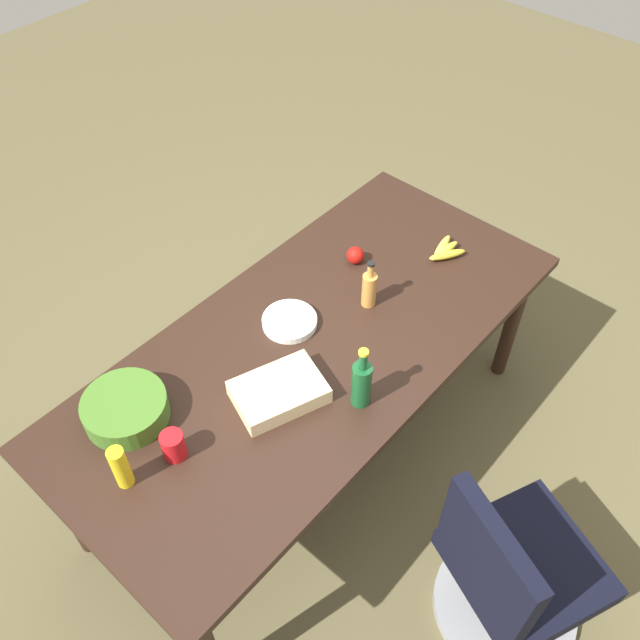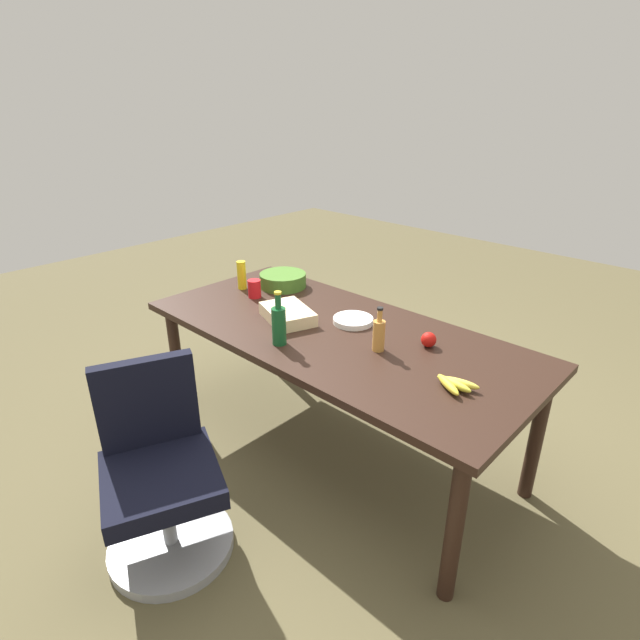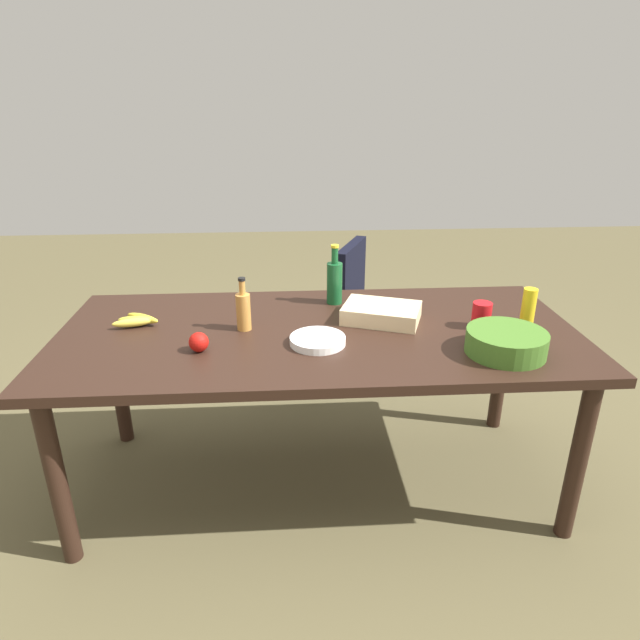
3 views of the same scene
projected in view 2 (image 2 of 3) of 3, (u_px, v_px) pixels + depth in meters
The scene contains 12 objects.
ground_plane at pixel (334, 447), 2.98m from camera, with size 10.00×10.00×0.00m, color brown.
conference_table at pixel (335, 343), 2.70m from camera, with size 2.15×0.98×0.77m.
office_chair at pixel (162, 484), 2.21m from camera, with size 0.63×0.63×0.88m.
wine_bottle at pixel (279, 324), 2.47m from camera, with size 0.08×0.08×0.28m.
dressing_bottle at pixel (379, 334), 2.42m from camera, with size 0.08×0.08×0.23m.
banana_bunch at pixel (454, 384), 2.12m from camera, with size 0.20×0.14×0.04m.
sheet_cake at pixel (288, 314), 2.77m from camera, with size 0.32×0.22×0.07m, color beige.
mustard_bottle at pixel (242, 275), 3.21m from camera, with size 0.06×0.06×0.18m, color yellow.
paper_plate_stack at pixel (353, 320), 2.74m from camera, with size 0.22×0.22×0.03m, color white.
apple_red at pixel (429, 340), 2.47m from camera, with size 0.08×0.08×0.08m, color #B9120D.
salad_bowl at pixel (283, 280), 3.26m from camera, with size 0.30×0.30×0.09m, color #3F6B23.
red_solo_cup at pixel (254, 289), 3.08m from camera, with size 0.08×0.08×0.11m, color red.
Camera 2 is at (1.60, -1.81, 1.90)m, focal length 28.09 mm.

